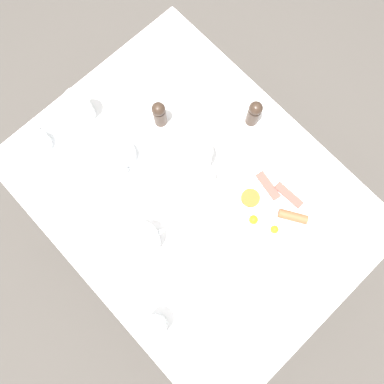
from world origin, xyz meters
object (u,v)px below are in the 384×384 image
at_px(teapot_near, 196,155).
at_px(water_glass_short, 154,328).
at_px(teacup_with_saucer_right, 39,143).
at_px(pepper_grinder, 159,114).
at_px(teacup_with_saucer_left, 124,155).
at_px(water_glass_tall, 80,107).
at_px(breakfast_plate, 271,209).
at_px(knife_by_plate, 226,321).
at_px(salt_grinder, 254,113).
at_px(fork_by_plate, 191,97).
at_px(spoon_for_tea, 133,100).
at_px(teapot_far, 142,240).

xyz_separation_m(teapot_near, water_glass_short, (-0.46, -0.31, 0.00)).
height_order(teacup_with_saucer_right, pepper_grinder, pepper_grinder).
bearing_deg(teacup_with_saucer_left, water_glass_short, -121.20).
height_order(teacup_with_saucer_left, water_glass_tall, water_glass_tall).
bearing_deg(pepper_grinder, breakfast_plate, -83.49).
relative_size(teapot_near, teacup_with_saucer_left, 1.37).
bearing_deg(pepper_grinder, knife_by_plate, -115.28).
distance_m(teacup_with_saucer_left, teacup_with_saucer_right, 0.30).
bearing_deg(breakfast_plate, teacup_with_saucer_left, 116.50).
xyz_separation_m(salt_grinder, fork_by_plate, (-0.09, 0.21, -0.06)).
bearing_deg(water_glass_short, spoon_for_tea, 54.22).
relative_size(teapot_near, fork_by_plate, 1.16).
height_order(teapot_near, knife_by_plate, teapot_near).
xyz_separation_m(teacup_with_saucer_right, pepper_grinder, (0.36, -0.22, 0.04)).
distance_m(water_glass_tall, pepper_grinder, 0.27).
xyz_separation_m(teacup_with_saucer_right, water_glass_short, (-0.11, -0.71, 0.03)).
distance_m(fork_by_plate, knife_by_plate, 0.77).
bearing_deg(teapot_near, knife_by_plate, 150.99).
height_order(teacup_with_saucer_right, spoon_for_tea, teacup_with_saucer_right).
height_order(knife_by_plate, spoon_for_tea, same).
xyz_separation_m(water_glass_tall, water_glass_short, (-0.29, -0.70, -0.01)).
xyz_separation_m(water_glass_tall, salt_grinder, (0.41, -0.42, -0.00)).
relative_size(teacup_with_saucer_left, fork_by_plate, 0.85).
bearing_deg(fork_by_plate, water_glass_short, -141.20).
height_order(teacup_with_saucer_left, spoon_for_tea, teacup_with_saucer_left).
bearing_deg(pepper_grinder, teapot_far, -139.57).
relative_size(pepper_grinder, knife_by_plate, 0.62).
relative_size(fork_by_plate, spoon_for_tea, 1.11).
bearing_deg(pepper_grinder, spoon_for_tea, 98.27).
distance_m(breakfast_plate, teacup_with_saucer_left, 0.53).
height_order(teapot_far, water_glass_short, teapot_far).
relative_size(breakfast_plate, knife_by_plate, 1.44).
distance_m(teapot_far, knife_by_plate, 0.37).
distance_m(teapot_near, spoon_for_tea, 0.33).
xyz_separation_m(teacup_with_saucer_left, teacup_with_saucer_right, (-0.18, 0.23, 0.00)).
distance_m(pepper_grinder, fork_by_plate, 0.15).
bearing_deg(teacup_with_saucer_right, breakfast_plate, -59.17).
distance_m(teapot_far, water_glass_short, 0.27).
xyz_separation_m(breakfast_plate, salt_grinder, (0.18, 0.27, 0.05)).
bearing_deg(breakfast_plate, teacup_with_saucer_right, 120.83).
distance_m(teapot_near, knife_by_plate, 0.54).
relative_size(salt_grinder, fork_by_plate, 0.72).
relative_size(breakfast_plate, salt_grinder, 2.33).
relative_size(teapot_far, water_glass_tall, 1.42).
bearing_deg(knife_by_plate, salt_grinder, 38.23).
bearing_deg(fork_by_plate, teapot_near, -128.92).
relative_size(teacup_with_saucer_left, water_glass_tall, 1.07).
relative_size(breakfast_plate, water_glass_short, 2.50).
bearing_deg(salt_grinder, teacup_with_saucer_left, 154.02).
relative_size(breakfast_plate, teapot_near, 1.44).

